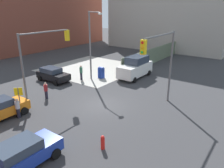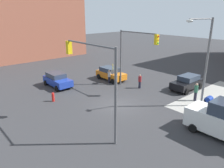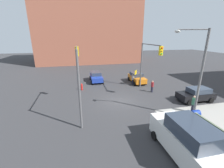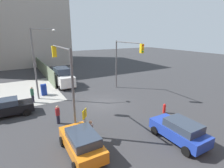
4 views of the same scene
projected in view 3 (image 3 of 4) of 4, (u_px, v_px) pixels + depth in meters
name	position (u px, v px, depth m)	size (l,w,h in m)	color
ground_plane	(119.00, 101.00, 17.76)	(120.00, 120.00, 0.00)	#333335
building_brick_west	(88.00, 30.00, 44.49)	(16.00, 28.00, 18.31)	#93513D
traffic_signal_nw_corner	(148.00, 58.00, 19.55)	(5.39, 0.36, 6.50)	#59595B
traffic_signal_se_corner	(78.00, 69.00, 13.24)	(5.69, 0.36, 6.50)	#59595B
street_lamp_corner	(198.00, 69.00, 12.74)	(1.18, 2.54, 8.00)	slate
warning_sign_two_way	(136.00, 75.00, 23.12)	(0.48, 0.48, 2.40)	#4C4C4C
mailbox_blue	(195.00, 117.00, 12.81)	(0.56, 0.64, 1.43)	navy
fire_hydrant	(82.00, 87.00, 21.38)	(0.26, 0.26, 0.94)	red
hatchback_blue	(96.00, 77.00, 25.37)	(4.14, 2.02, 1.62)	#1E389E
sedan_orange	(137.00, 78.00, 24.75)	(4.14, 2.02, 1.62)	orange
hatchback_black	(196.00, 94.00, 17.64)	(2.02, 4.20, 1.62)	black
van_white_delivery	(186.00, 139.00, 9.28)	(5.40, 2.32, 2.62)	white
pedestrian_crossing	(133.00, 79.00, 23.67)	(0.36, 0.36, 1.66)	#B2B2B7
pedestrian_waiting	(152.00, 86.00, 20.44)	(0.36, 0.36, 1.64)	maroon
pedestrian_walking_north	(193.00, 104.00, 14.92)	(0.36, 0.36, 1.82)	#2D664C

